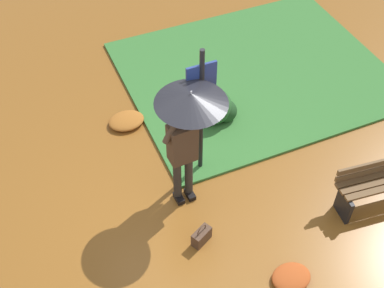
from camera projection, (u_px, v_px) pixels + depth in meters
name	position (u px, v px, depth m)	size (l,w,h in m)	color
ground_plane	(188.00, 209.00, 7.54)	(18.00, 18.00, 0.00)	brown
grass_verge	(255.00, 73.00, 9.67)	(4.80, 4.00, 0.05)	#387533
person_with_umbrella	(187.00, 121.00, 6.60)	(0.96, 0.96, 2.04)	#2D2823
info_sign_post	(201.00, 99.00, 7.04)	(0.44, 0.07, 2.30)	black
handbag	(202.00, 236.00, 7.07)	(0.33, 0.26, 0.37)	#4C3323
park_bench	(382.00, 182.00, 7.38)	(1.40, 0.52, 0.75)	black
shrub_cluster	(215.00, 107.00, 8.64)	(0.73, 0.66, 0.60)	#285628
leaf_pile_near_person	(126.00, 121.00, 8.72)	(0.62, 0.49, 0.14)	#A86023
leaf_pile_by_bench	(291.00, 277.00, 6.72)	(0.54, 0.43, 0.12)	#B74C1E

